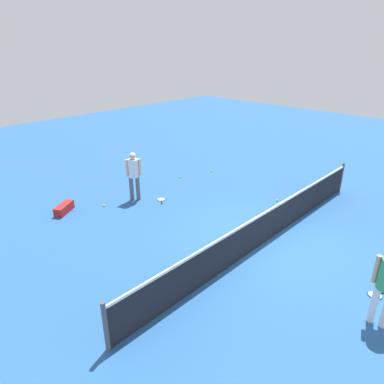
{
  "coord_description": "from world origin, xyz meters",
  "views": [
    {
      "loc": [
        7.28,
        4.24,
        5.06
      ],
      "look_at": [
        0.34,
        -2.4,
        0.9
      ],
      "focal_mm": 32.58,
      "sensor_mm": 36.0,
      "label": 1
    }
  ],
  "objects_px": {
    "player_near_side": "(134,172)",
    "tennis_ball_midcourt": "(277,201)",
    "tennis_racket_near_player": "(161,200)",
    "equipment_bag": "(65,208)",
    "tennis_ball_stray_left": "(212,171)",
    "tennis_ball_near_player": "(104,206)",
    "tennis_ball_baseline": "(181,177)",
    "tennis_racket_far_player": "(376,295)",
    "tennis_ball_by_net": "(231,236)"
  },
  "relations": [
    {
      "from": "tennis_racket_near_player",
      "to": "tennis_racket_far_player",
      "type": "xyz_separation_m",
      "value": [
        0.07,
        7.08,
        0.0
      ]
    },
    {
      "from": "tennis_ball_baseline",
      "to": "tennis_racket_near_player",
      "type": "bearing_deg",
      "value": 27.81
    },
    {
      "from": "tennis_ball_baseline",
      "to": "tennis_ball_stray_left",
      "type": "distance_m",
      "value": 1.46
    },
    {
      "from": "tennis_racket_far_player",
      "to": "tennis_ball_near_player",
      "type": "relative_size",
      "value": 8.91
    },
    {
      "from": "tennis_ball_midcourt",
      "to": "tennis_ball_baseline",
      "type": "distance_m",
      "value": 4.08
    },
    {
      "from": "tennis_ball_midcourt",
      "to": "tennis_ball_baseline",
      "type": "height_order",
      "value": "same"
    },
    {
      "from": "player_near_side",
      "to": "tennis_ball_stray_left",
      "type": "distance_m",
      "value": 4.1
    },
    {
      "from": "tennis_ball_by_net",
      "to": "tennis_ball_baseline",
      "type": "xyz_separation_m",
      "value": [
        -2.27,
        -4.34,
        0.0
      ]
    },
    {
      "from": "tennis_racket_far_player",
      "to": "tennis_ball_stray_left",
      "type": "distance_m",
      "value": 8.42
    },
    {
      "from": "player_near_side",
      "to": "equipment_bag",
      "type": "xyz_separation_m",
      "value": [
        2.16,
        -0.89,
        -0.87
      ]
    },
    {
      "from": "tennis_racket_near_player",
      "to": "equipment_bag",
      "type": "height_order",
      "value": "equipment_bag"
    },
    {
      "from": "tennis_racket_far_player",
      "to": "tennis_ball_midcourt",
      "type": "bearing_deg",
      "value": -123.74
    },
    {
      "from": "tennis_ball_baseline",
      "to": "tennis_ball_midcourt",
      "type": "bearing_deg",
      "value": 99.78
    },
    {
      "from": "player_near_side",
      "to": "tennis_ball_baseline",
      "type": "relative_size",
      "value": 25.76
    },
    {
      "from": "tennis_ball_near_player",
      "to": "player_near_side",
      "type": "bearing_deg",
      "value": 163.41
    },
    {
      "from": "player_near_side",
      "to": "tennis_ball_midcourt",
      "type": "distance_m",
      "value": 5.0
    },
    {
      "from": "tennis_racket_near_player",
      "to": "tennis_ball_midcourt",
      "type": "distance_m",
      "value": 4.0
    },
    {
      "from": "tennis_ball_by_net",
      "to": "equipment_bag",
      "type": "height_order",
      "value": "equipment_bag"
    },
    {
      "from": "tennis_racket_near_player",
      "to": "tennis_ball_midcourt",
      "type": "xyz_separation_m",
      "value": [
        -2.67,
        2.98,
        0.02
      ]
    },
    {
      "from": "tennis_racket_near_player",
      "to": "tennis_ball_stray_left",
      "type": "distance_m",
      "value": 3.43
    },
    {
      "from": "tennis_ball_stray_left",
      "to": "tennis_ball_near_player",
      "type": "bearing_deg",
      "value": -4.33
    },
    {
      "from": "tennis_ball_baseline",
      "to": "equipment_bag",
      "type": "height_order",
      "value": "equipment_bag"
    },
    {
      "from": "tennis_ball_by_net",
      "to": "equipment_bag",
      "type": "relative_size",
      "value": 0.08
    },
    {
      "from": "tennis_ball_by_net",
      "to": "tennis_ball_midcourt",
      "type": "relative_size",
      "value": 1.0
    },
    {
      "from": "player_near_side",
      "to": "equipment_bag",
      "type": "relative_size",
      "value": 2.06
    },
    {
      "from": "tennis_racket_near_player",
      "to": "tennis_ball_stray_left",
      "type": "bearing_deg",
      "value": -169.93
    },
    {
      "from": "tennis_ball_near_player",
      "to": "tennis_ball_baseline",
      "type": "distance_m",
      "value": 3.66
    },
    {
      "from": "equipment_bag",
      "to": "tennis_ball_midcourt",
      "type": "bearing_deg",
      "value": 140.23
    },
    {
      "from": "tennis_racket_near_player",
      "to": "tennis_ball_near_player",
      "type": "height_order",
      "value": "tennis_ball_near_player"
    },
    {
      "from": "tennis_racket_near_player",
      "to": "tennis_racket_far_player",
      "type": "height_order",
      "value": "same"
    },
    {
      "from": "tennis_racket_near_player",
      "to": "tennis_ball_midcourt",
      "type": "relative_size",
      "value": 8.55
    },
    {
      "from": "tennis_racket_far_player",
      "to": "tennis_ball_near_player",
      "type": "distance_m",
      "value": 8.22
    },
    {
      "from": "tennis_ball_near_player",
      "to": "tennis_racket_near_player",
      "type": "bearing_deg",
      "value": 149.6
    },
    {
      "from": "player_near_side",
      "to": "tennis_racket_near_player",
      "type": "xyz_separation_m",
      "value": [
        -0.61,
        0.66,
        -1.0
      ]
    },
    {
      "from": "player_near_side",
      "to": "tennis_ball_by_net",
      "type": "distance_m",
      "value": 4.08
    },
    {
      "from": "equipment_bag",
      "to": "player_near_side",
      "type": "bearing_deg",
      "value": 157.65
    },
    {
      "from": "tennis_ball_near_player",
      "to": "tennis_ball_stray_left",
      "type": "bearing_deg",
      "value": 175.67
    },
    {
      "from": "tennis_ball_midcourt",
      "to": "tennis_ball_by_net",
      "type": "bearing_deg",
      "value": 6.06
    },
    {
      "from": "tennis_racket_near_player",
      "to": "tennis_ball_stray_left",
      "type": "xyz_separation_m",
      "value": [
        -3.37,
        -0.6,
        0.02
      ]
    },
    {
      "from": "tennis_ball_baseline",
      "to": "tennis_ball_near_player",
      "type": "bearing_deg",
      "value": 1.0
    },
    {
      "from": "tennis_ball_midcourt",
      "to": "tennis_ball_baseline",
      "type": "xyz_separation_m",
      "value": [
        0.69,
        -4.02,
        0.0
      ]
    },
    {
      "from": "tennis_ball_near_player",
      "to": "tennis_ball_baseline",
      "type": "relative_size",
      "value": 1.0
    },
    {
      "from": "tennis_ball_midcourt",
      "to": "tennis_racket_near_player",
      "type": "bearing_deg",
      "value": -48.05
    },
    {
      "from": "tennis_racket_near_player",
      "to": "tennis_ball_by_net",
      "type": "xyz_separation_m",
      "value": [
        0.29,
        3.29,
        0.02
      ]
    },
    {
      "from": "tennis_ball_baseline",
      "to": "equipment_bag",
      "type": "bearing_deg",
      "value": -6.08
    },
    {
      "from": "tennis_racket_far_player",
      "to": "equipment_bag",
      "type": "relative_size",
      "value": 0.71
    },
    {
      "from": "player_near_side",
      "to": "tennis_racket_far_player",
      "type": "xyz_separation_m",
      "value": [
        -0.54,
        7.75,
        -1.0
      ]
    },
    {
      "from": "tennis_ball_midcourt",
      "to": "tennis_ball_stray_left",
      "type": "height_order",
      "value": "same"
    },
    {
      "from": "tennis_racket_far_player",
      "to": "tennis_ball_baseline",
      "type": "height_order",
      "value": "tennis_ball_baseline"
    },
    {
      "from": "tennis_racket_near_player",
      "to": "tennis_racket_far_player",
      "type": "bearing_deg",
      "value": 89.46
    }
  ]
}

